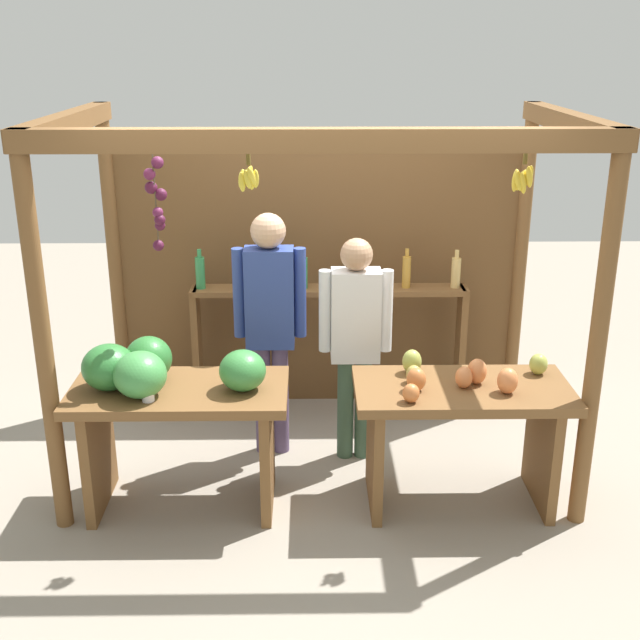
# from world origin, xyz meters

# --- Properties ---
(ground_plane) EXTENTS (12.00, 12.00, 0.00)m
(ground_plane) POSITION_xyz_m (0.00, 0.00, 0.00)
(ground_plane) COLOR gray
(ground_plane) RESTS_ON ground
(market_stall) EXTENTS (3.18, 1.82, 2.31)m
(market_stall) POSITION_xyz_m (-0.00, 0.40, 1.33)
(market_stall) COLOR brown
(market_stall) RESTS_ON ground
(fruit_counter_left) EXTENTS (1.29, 0.64, 1.06)m
(fruit_counter_left) POSITION_xyz_m (-0.91, -0.65, 0.73)
(fruit_counter_left) COLOR brown
(fruit_counter_left) RESTS_ON ground
(fruit_counter_right) EXTENTS (1.29, 0.64, 0.94)m
(fruit_counter_right) POSITION_xyz_m (0.84, -0.64, 0.59)
(fruit_counter_right) COLOR brown
(fruit_counter_right) RESTS_ON ground
(bottle_shelf_unit) EXTENTS (2.04, 0.22, 1.31)m
(bottle_shelf_unit) POSITION_xyz_m (0.08, 0.64, 0.78)
(bottle_shelf_unit) COLOR brown
(bottle_shelf_unit) RESTS_ON ground
(vendor_man) EXTENTS (0.48, 0.23, 1.69)m
(vendor_man) POSITION_xyz_m (-0.33, 0.02, 1.02)
(vendor_man) COLOR #574668
(vendor_man) RESTS_ON ground
(vendor_woman) EXTENTS (0.48, 0.21, 1.54)m
(vendor_woman) POSITION_xyz_m (0.23, -0.06, 0.92)
(vendor_woman) COLOR #3B5942
(vendor_woman) RESTS_ON ground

